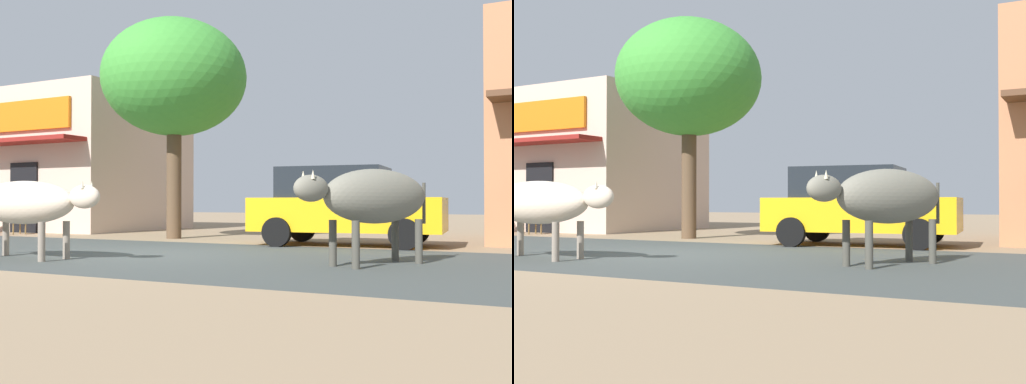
# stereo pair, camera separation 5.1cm
# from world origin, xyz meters

# --- Properties ---
(ground) EXTENTS (80.00, 80.00, 0.00)m
(ground) POSITION_xyz_m (0.00, 0.00, 0.00)
(ground) COLOR #997E5F
(asphalt_road) EXTENTS (72.00, 5.97, 0.00)m
(asphalt_road) POSITION_xyz_m (0.00, 0.00, 0.00)
(asphalt_road) COLOR #414745
(asphalt_road) RESTS_ON ground
(storefront_left_cafe) EXTENTS (7.47, 6.13, 4.49)m
(storefront_left_cafe) POSITION_xyz_m (-9.22, 7.20, 2.25)
(storefront_left_cafe) COLOR beige
(storefront_left_cafe) RESTS_ON ground
(roadside_tree) EXTENTS (3.65, 3.65, 5.50)m
(roadside_tree) POSITION_xyz_m (-2.31, 4.12, 4.01)
(roadside_tree) COLOR brown
(roadside_tree) RESTS_ON ground
(parked_hatchback_car) EXTENTS (4.11, 2.36, 1.64)m
(parked_hatchback_car) POSITION_xyz_m (2.29, 3.74, 0.84)
(parked_hatchback_car) COLOR yellow
(parked_hatchback_car) RESTS_ON ground
(cow_near_brown) EXTENTS (2.74, 0.74, 1.25)m
(cow_near_brown) POSITION_xyz_m (-1.17, -1.60, 0.89)
(cow_near_brown) COLOR beige
(cow_near_brown) RESTS_ON ground
(cow_far_dark) EXTENTS (1.55, 2.44, 1.38)m
(cow_far_dark) POSITION_xyz_m (4.09, -0.05, 0.98)
(cow_far_dark) COLOR slate
(cow_far_dark) RESTS_ON ground
(cafe_chair_near_tree) EXTENTS (0.55, 0.55, 0.92)m
(cafe_chair_near_tree) POSITION_xyz_m (-7.53, 3.78, 0.51)
(cafe_chair_near_tree) COLOR brown
(cafe_chair_near_tree) RESTS_ON ground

